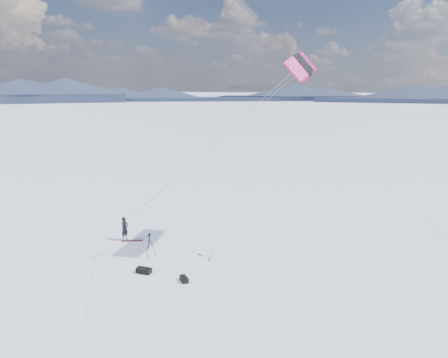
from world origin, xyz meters
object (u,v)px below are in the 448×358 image
at_px(gear_bag_b, 184,279).
at_px(gear_bag_a, 144,270).
at_px(snowkiter, 125,240).
at_px(snowboard, 132,241).
at_px(tripod, 150,242).

bearing_deg(gear_bag_b, gear_bag_a, -135.30).
relative_size(snowkiter, snowboard, 1.11).
height_order(snowboard, tripod, tripod).
relative_size(tripod, gear_bag_b, 1.99).
distance_m(snowkiter, gear_bag_b, 7.92).
distance_m(snowkiter, tripod, 3.75).
bearing_deg(snowboard, gear_bag_b, -63.36).
height_order(tripod, gear_bag_b, tripod).
distance_m(tripod, gear_bag_b, 4.36).
xyz_separation_m(snowkiter, gear_bag_b, (6.59, -4.38, 0.14)).
bearing_deg(gear_bag_a, snowkiter, 134.00).
bearing_deg(gear_bag_a, snowboard, 129.96).
height_order(snowkiter, gear_bag_b, snowkiter).
relative_size(gear_bag_a, gear_bag_b, 1.16).
distance_m(gear_bag_a, gear_bag_b, 2.55).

